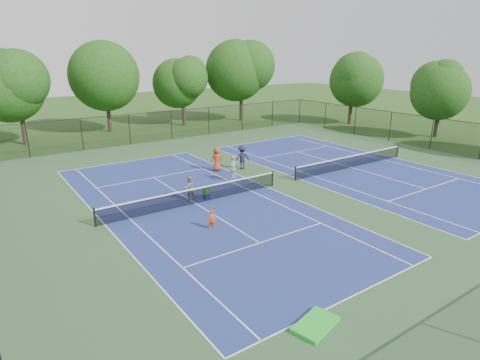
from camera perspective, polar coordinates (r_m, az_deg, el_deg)
ground at (r=28.21m, az=6.26°, el=-0.45°), size 140.00×140.00×0.00m
court_pad at (r=28.21m, az=6.26°, el=-0.44°), size 36.00×36.00×0.01m
tennis_court_left at (r=24.41m, az=-6.32°, el=-3.15°), size 12.00×23.83×1.07m
tennis_court_right at (r=33.02m, az=15.54°, el=1.88°), size 12.00×23.83×1.07m
perimeter_fence at (r=27.75m, az=6.37°, el=2.69°), size 36.08×36.08×3.02m
tree_back_a at (r=44.50m, az=-29.23°, el=12.06°), size 6.80×6.80×9.15m
tree_back_b at (r=48.20m, az=-18.71°, el=14.27°), size 7.60×7.60×10.03m
tree_back_c at (r=50.65m, az=-8.19°, el=13.85°), size 6.00×6.00×8.40m
tree_back_d at (r=53.81m, az=0.16°, el=15.68°), size 7.80×7.80×10.37m
tree_side_e at (r=53.20m, az=15.79°, el=13.92°), size 6.60×6.60×8.87m
tree_side_f at (r=47.80m, az=26.83°, el=11.69°), size 5.80×5.80×8.12m
child_player at (r=20.79m, az=-3.99°, el=-5.63°), size 0.41×0.29×1.05m
instructor at (r=24.88m, az=-7.27°, el=-1.12°), size 0.81×0.66×1.54m
bystander_a at (r=28.25m, az=-0.96°, el=1.64°), size 1.16×0.94×1.84m
bystander_b at (r=31.23m, az=0.28°, el=3.24°), size 1.32×0.92×1.87m
bystander_c at (r=30.80m, az=-3.35°, el=2.98°), size 0.95×0.67×1.84m
ball_crate at (r=25.15m, az=-4.81°, el=-2.32°), size 0.42×0.37×0.30m
ball_hopper at (r=25.03m, az=-4.83°, el=-1.53°), size 0.38×0.32×0.43m
green_tarp at (r=14.42m, az=10.67°, el=-19.56°), size 1.85×1.36×0.15m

